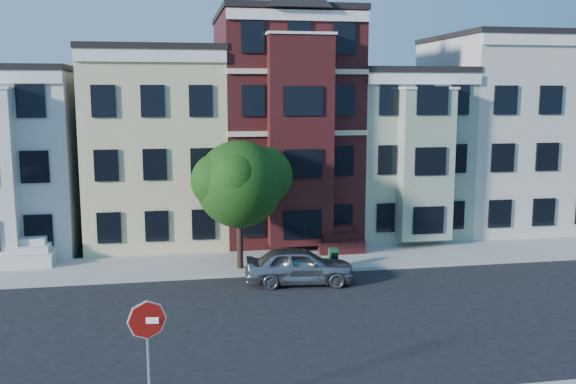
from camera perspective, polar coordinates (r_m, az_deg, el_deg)
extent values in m
plane|color=black|center=(23.38, 5.76, -11.25)|extent=(120.00, 120.00, 0.00)
cube|color=#9E9B93|center=(30.76, 1.65, -6.08)|extent=(60.00, 4.00, 0.15)
cube|color=silver|center=(36.83, -24.13, 2.64)|extent=(8.00, 9.00, 9.00)
cube|color=beige|center=(35.71, -11.60, 3.87)|extent=(7.00, 9.00, 10.00)
cube|color=#371011|center=(36.15, -0.44, 5.70)|extent=(7.00, 9.00, 12.00)
cube|color=gray|center=(37.92, 9.31, 3.46)|extent=(6.00, 9.00, 9.00)
cube|color=beige|center=(40.71, 18.71, 4.89)|extent=(8.00, 9.00, 11.00)
imported|color=gray|center=(27.21, 1.02, -6.56)|extent=(4.74, 2.32, 1.56)
cube|color=#205F33|center=(29.23, 4.04, -5.86)|extent=(0.41, 0.37, 0.89)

